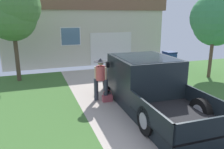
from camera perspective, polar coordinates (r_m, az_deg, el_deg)
The scene contains 7 objects.
pickup_truck at distance 7.82m, azimuth 8.65°, elevation -2.36°, with size 2.16×5.52×1.70m.
person_with_hat at distance 8.08m, azimuth -2.92°, elevation -0.74°, with size 0.49×0.49×1.60m.
handbag at distance 8.23m, azimuth -1.21°, elevation -6.02°, with size 0.38×0.19×0.46m.
house_with_garage at distance 16.53m, azimuth -8.09°, elevation 11.38°, with size 10.64×5.51×4.19m.
front_yard_tree at distance 11.24m, azimuth -23.91°, elevation 14.87°, with size 2.39×2.49×4.58m.
neighbor_tree at distance 12.44m, azimuth 25.05°, elevation 12.82°, with size 2.56×2.32×4.11m.
wheeled_trash_bin at distance 13.50m, azimuth 14.53°, elevation 3.70°, with size 0.60×0.72×1.06m.
Camera 1 is at (-3.96, -3.52, 3.06)m, focal length 35.45 mm.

